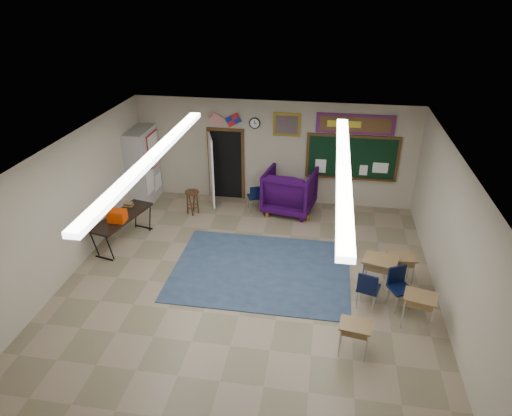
% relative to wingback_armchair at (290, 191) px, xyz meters
% --- Properties ---
extents(floor, '(9.00, 9.00, 0.00)m').
position_rel_wingback_armchair_xyz_m(floor, '(-0.54, -3.90, -0.62)').
color(floor, gray).
rests_on(floor, ground).
extents(back_wall, '(8.00, 0.04, 3.00)m').
position_rel_wingback_armchair_xyz_m(back_wall, '(-0.54, 0.60, 0.88)').
color(back_wall, '#B8AB95').
rests_on(back_wall, floor).
extents(left_wall, '(0.04, 9.00, 3.00)m').
position_rel_wingback_armchair_xyz_m(left_wall, '(-4.54, -3.90, 0.88)').
color(left_wall, '#B8AB95').
rests_on(left_wall, floor).
extents(right_wall, '(0.04, 9.00, 3.00)m').
position_rel_wingback_armchair_xyz_m(right_wall, '(3.46, -3.90, 0.88)').
color(right_wall, '#B8AB95').
rests_on(right_wall, floor).
extents(ceiling, '(8.00, 9.00, 0.04)m').
position_rel_wingback_armchair_xyz_m(ceiling, '(-0.54, -3.90, 2.38)').
color(ceiling, white).
rests_on(ceiling, back_wall).
extents(area_rug, '(4.00, 3.00, 0.02)m').
position_rel_wingback_armchair_xyz_m(area_rug, '(-0.34, -3.10, -0.61)').
color(area_rug, '#354E66').
rests_on(area_rug, floor).
extents(fluorescent_strips, '(3.86, 6.00, 0.10)m').
position_rel_wingback_armchair_xyz_m(fluorescent_strips, '(-0.54, -3.90, 2.32)').
color(fluorescent_strips, white).
rests_on(fluorescent_strips, ceiling).
extents(doorway, '(1.10, 0.89, 2.16)m').
position_rel_wingback_armchair_xyz_m(doorway, '(-2.05, 0.45, 0.44)').
color(doorway, black).
rests_on(doorway, back_wall).
extents(chalkboard, '(2.55, 0.14, 1.30)m').
position_rel_wingback_armchair_xyz_m(chalkboard, '(1.66, 0.56, 0.84)').
color(chalkboard, '#4E3016').
rests_on(chalkboard, back_wall).
extents(bulletin_board, '(2.10, 0.05, 0.55)m').
position_rel_wingback_armchair_xyz_m(bulletin_board, '(1.66, 0.57, 1.83)').
color(bulletin_board, '#AD1D0E').
rests_on(bulletin_board, back_wall).
extents(framed_art_print, '(0.75, 0.05, 0.65)m').
position_rel_wingback_armchair_xyz_m(framed_art_print, '(-0.19, 0.57, 1.73)').
color(framed_art_print, olive).
rests_on(framed_art_print, back_wall).
extents(wall_clock, '(0.32, 0.05, 0.32)m').
position_rel_wingback_armchair_xyz_m(wall_clock, '(-1.09, 0.57, 1.73)').
color(wall_clock, black).
rests_on(wall_clock, back_wall).
extents(wall_flags, '(1.16, 0.06, 0.70)m').
position_rel_wingback_armchair_xyz_m(wall_flags, '(-1.94, 0.54, 1.86)').
color(wall_flags, red).
rests_on(wall_flags, back_wall).
extents(storage_cabinet, '(0.59, 1.25, 2.20)m').
position_rel_wingback_armchair_xyz_m(storage_cabinet, '(-4.26, -0.05, 0.48)').
color(storage_cabinet, '#ABABA7').
rests_on(storage_cabinet, floor).
extents(wingback_armchair, '(1.55, 1.58, 1.24)m').
position_rel_wingback_armchair_xyz_m(wingback_armchair, '(0.00, 0.00, 0.00)').
color(wingback_armchair, '#230535').
rests_on(wingback_armchair, floor).
extents(student_chair_reading, '(0.53, 0.53, 0.80)m').
position_rel_wingback_armchair_xyz_m(student_chair_reading, '(-0.98, -0.14, -0.22)').
color(student_chair_reading, black).
rests_on(student_chair_reading, floor).
extents(student_chair_desk_a, '(0.54, 0.54, 0.87)m').
position_rel_wingback_armchair_xyz_m(student_chair_desk_a, '(1.96, -4.01, -0.18)').
color(student_chair_desk_a, black).
rests_on(student_chair_desk_a, floor).
extents(student_chair_desk_b, '(0.59, 0.59, 0.87)m').
position_rel_wingback_armchair_xyz_m(student_chair_desk_b, '(2.59, -3.93, -0.18)').
color(student_chair_desk_b, black).
rests_on(student_chair_desk_b, floor).
extents(student_desk_front_left, '(0.79, 0.67, 0.82)m').
position_rel_wingback_armchair_xyz_m(student_desk_front_left, '(2.20, -3.48, -0.16)').
color(student_desk_front_left, olive).
rests_on(student_desk_front_left, floor).
extents(student_desk_front_right, '(0.64, 0.50, 0.72)m').
position_rel_wingback_armchair_xyz_m(student_desk_front_right, '(2.67, -3.11, -0.22)').
color(student_desk_front_right, olive).
rests_on(student_desk_front_right, floor).
extents(student_desk_back_left, '(0.60, 0.48, 0.66)m').
position_rel_wingback_armchair_xyz_m(student_desk_back_left, '(1.65, -5.37, -0.25)').
color(student_desk_back_left, olive).
rests_on(student_desk_back_left, floor).
extents(student_desk_back_right, '(0.69, 0.58, 0.72)m').
position_rel_wingback_armchair_xyz_m(student_desk_back_right, '(2.87, -4.46, -0.22)').
color(student_desk_back_right, olive).
rests_on(student_desk_back_right, floor).
extents(folding_table, '(1.01, 1.92, 1.04)m').
position_rel_wingback_armchair_xyz_m(folding_table, '(-3.92, -2.45, -0.21)').
color(folding_table, black).
rests_on(folding_table, floor).
extents(wooden_stool, '(0.39, 0.39, 0.68)m').
position_rel_wingback_armchair_xyz_m(wooden_stool, '(-2.67, -0.63, -0.27)').
color(wooden_stool, '#482D15').
rests_on(wooden_stool, floor).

